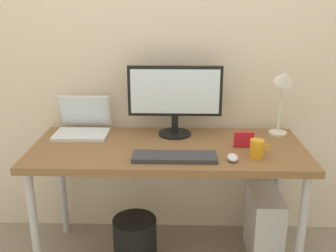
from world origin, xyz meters
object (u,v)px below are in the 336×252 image
Objects in this scene: desk at (168,157)px; coffee_mug at (257,149)px; desk_lamp at (283,87)px; monitor at (175,96)px; mouse at (233,158)px; photo_frame at (244,139)px; laptop at (83,124)px; wastebasket at (135,241)px; keyboard at (175,157)px; computer_tower at (264,224)px.

coffee_mug is (0.47, -0.16, 0.11)m from desk.
desk is 0.79m from desk_lamp.
monitor is 0.55m from mouse.
photo_frame is (-0.05, 0.15, -0.00)m from coffee_mug.
photo_frame is at bearing -140.44° from desk_lamp.
desk is 4.83× the size of laptop.
laptop is 0.97m from mouse.
monitor is 5.13× the size of coffee_mug.
wastebasket is at bearing -175.75° from photo_frame.
keyboard is 0.44m from coffee_mug.
keyboard is at bearing -29.10° from wastebasket.
desk is 2.75× the size of monitor.
monitor is 0.48m from photo_frame.
monitor is 0.45m from keyboard.
laptop is (-0.53, 0.21, 0.12)m from desk.
desk is 0.51m from coffee_mug.
desk_lamp reaches higher than monitor.
laptop is at bearing 178.05° from monitor.
desk_lamp is at bearing 16.21° from desk.
monitor is 1.34× the size of computer_tower.
computer_tower is (-0.08, -0.14, -0.84)m from desk_lamp.
desk_lamp is at bearing -0.90° from laptop.
computer_tower is at bearing 8.01° from wastebasket.
desk_lamp reaches higher than keyboard.
monitor is (0.04, 0.20, 0.31)m from desk.
desk_lamp reaches higher than coffee_mug.
desk is 0.57m from wastebasket.
wastebasket is (-0.54, 0.15, -0.61)m from mouse.
photo_frame reaches higher than desk.
photo_frame is 0.26× the size of computer_tower.
wastebasket is at bearing -132.93° from monitor.
desk_lamp is at bearing 39.56° from photo_frame.
laptop is 0.76× the size of computer_tower.
mouse is 0.21× the size of computer_tower.
monitor reaches higher than photo_frame.
monitor is 0.97m from computer_tower.
wastebasket is (-0.79, -0.11, -0.06)m from computer_tower.
computer_tower is at bearing -8.06° from laptop.
laptop is 0.98m from photo_frame.
monitor is 1.75× the size of laptop.
keyboard is (0.00, -0.38, -0.23)m from monitor.
desk is 17.17× the size of mouse.
desk is at bearing 15.85° from wastebasket.
photo_frame is at bearing 107.97° from coffee_mug.
keyboard is at bearing -156.34° from computer_tower.
wastebasket is at bearing -163.87° from desk_lamp.
photo_frame is (0.96, -0.22, -0.01)m from laptop.
photo_frame is 0.37× the size of wastebasket.
keyboard is at bearing -89.62° from monitor.
photo_frame is at bearing -1.32° from desk.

